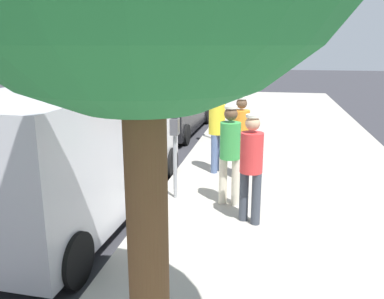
# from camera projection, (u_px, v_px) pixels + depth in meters

# --- Properties ---
(ground_plane) EXTENTS (80.00, 80.00, 0.00)m
(ground_plane) POSITION_uv_depth(u_px,v_px,m) (123.00, 183.00, 8.46)
(ground_plane) COLOR #2D2D33
(sidewalk_slab) EXTENTS (5.00, 32.00, 0.15)m
(sidewalk_slab) POSITION_uv_depth(u_px,v_px,m) (296.00, 190.00, 7.81)
(sidewalk_slab) COLOR #9E998E
(sidewalk_slab) RESTS_ON ground
(parking_meter_near) EXTENTS (0.14, 0.18, 1.52)m
(parking_meter_near) POSITION_uv_depth(u_px,v_px,m) (175.00, 141.00, 6.98)
(parking_meter_near) COLOR gray
(parking_meter_near) RESTS_ON sidewalk_slab
(parking_meter_far) EXTENTS (0.14, 0.18, 1.52)m
(parking_meter_far) POSITION_uv_depth(u_px,v_px,m) (213.00, 103.00, 11.52)
(parking_meter_far) COLOR gray
(parking_meter_far) RESTS_ON sidewalk_slab
(pedestrian_in_orange) EXTENTS (0.34, 0.34, 1.65)m
(pedestrian_in_orange) POSITION_uv_depth(u_px,v_px,m) (241.00, 132.00, 8.15)
(pedestrian_in_orange) COLOR #726656
(pedestrian_in_orange) RESTS_ON sidewalk_slab
(pedestrian_in_yellow) EXTENTS (0.34, 0.35, 1.72)m
(pedestrian_in_yellow) POSITION_uv_depth(u_px,v_px,m) (217.00, 126.00, 8.48)
(pedestrian_in_yellow) COLOR #4C608C
(pedestrian_in_yellow) RESTS_ON sidewalk_slab
(pedestrian_in_red) EXTENTS (0.34, 0.34, 1.67)m
(pedestrian_in_red) POSITION_uv_depth(u_px,v_px,m) (251.00, 162.00, 6.01)
(pedestrian_in_red) COLOR #383D47
(pedestrian_in_red) RESTS_ON sidewalk_slab
(pedestrian_in_green) EXTENTS (0.36, 0.34, 1.69)m
(pedestrian_in_green) POSITION_uv_depth(u_px,v_px,m) (230.00, 149.00, 6.71)
(pedestrian_in_green) COLOR beige
(pedestrian_in_green) RESTS_ON sidewalk_slab
(parked_van) EXTENTS (2.30, 5.27, 2.15)m
(parked_van) POSITION_uv_depth(u_px,v_px,m) (80.00, 147.00, 6.73)
(parked_van) COLOR #BCBCC1
(parked_van) RESTS_ON ground
(parked_sedan_ahead) EXTENTS (2.06, 4.45, 1.65)m
(parked_sedan_ahead) POSITION_uv_depth(u_px,v_px,m) (170.00, 110.00, 13.15)
(parked_sedan_ahead) COLOR black
(parked_sedan_ahead) RESTS_ON ground
(traffic_light_corner) EXTENTS (2.48, 0.42, 5.20)m
(traffic_light_corner) POSITION_uv_depth(u_px,v_px,m) (57.00, 28.00, 18.90)
(traffic_light_corner) COLOR black
(traffic_light_corner) RESTS_ON ground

